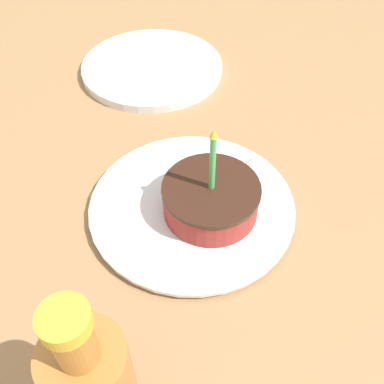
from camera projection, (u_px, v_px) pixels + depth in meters
ground_plane at (207, 220)px, 0.57m from camera, size 2.40×2.40×0.04m
plate at (192, 206)px, 0.56m from camera, size 0.25×0.25×0.01m
cake_slice at (210, 199)px, 0.53m from camera, size 0.12×0.12×0.13m
fork at (234, 191)px, 0.56m from camera, size 0.11×0.14×0.00m
side_plate at (150, 68)px, 0.76m from camera, size 0.24×0.24×0.01m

